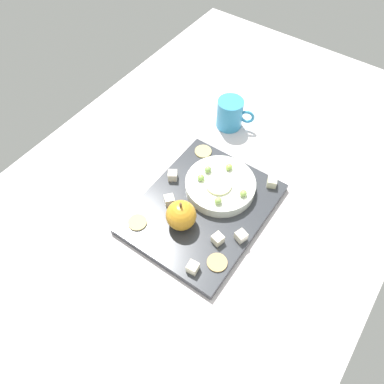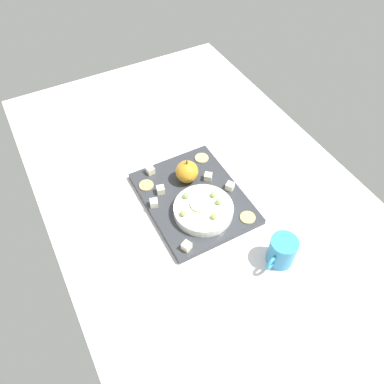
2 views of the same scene
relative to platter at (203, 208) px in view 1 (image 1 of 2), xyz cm
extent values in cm
cube|color=silver|center=(1.22, 3.63, -2.50)|extent=(148.02, 86.14, 3.19)
cube|color=#33353B|center=(0.00, 0.00, 0.00)|extent=(32.91, 26.12, 1.80)
cylinder|color=white|center=(6.35, -0.47, 2.16)|extent=(16.13, 16.13, 2.51)
sphere|color=orange|center=(-6.41, 1.29, 4.17)|extent=(6.55, 6.55, 6.55)
cylinder|color=brown|center=(-6.41, 1.29, 8.05)|extent=(0.50, 0.50, 1.20)
cube|color=white|center=(-5.62, -7.53, 1.95)|extent=(2.58, 2.58, 2.11)
cube|color=#F6F2C3|center=(14.13, -9.68, 1.95)|extent=(2.78, 2.78, 2.11)
cube|color=silver|center=(2.50, 10.34, 1.95)|extent=(2.92, 2.92, 2.11)
cube|color=#F2E8CD|center=(-3.58, 6.68, 1.95)|extent=(2.97, 2.97, 2.11)
cube|color=#EEE7C5|center=(-13.86, -6.97, 1.95)|extent=(2.32, 2.32, 2.11)
cube|color=silver|center=(-2.23, -11.14, 1.95)|extent=(2.68, 2.68, 2.11)
cylinder|color=tan|center=(13.53, 9.14, 1.10)|extent=(4.19, 4.19, 0.40)
cylinder|color=tan|center=(-11.84, 9.20, 1.10)|extent=(4.19, 4.19, 0.40)
cylinder|color=tan|center=(-9.80, -10.15, 1.10)|extent=(4.19, 4.19, 0.40)
ellipsoid|color=#94BE55|center=(6.10, -6.50, 4.13)|extent=(1.68, 1.51, 1.44)
ellipsoid|color=#87B259|center=(7.23, 3.56, 4.16)|extent=(1.68, 1.51, 1.50)
ellipsoid|color=#8EC354|center=(4.37, 3.56, 4.09)|extent=(1.68, 1.51, 1.36)
ellipsoid|color=#9AC14D|center=(10.68, 0.05, 4.09)|extent=(1.68, 1.51, 1.36)
ellipsoid|color=#96C25C|center=(1.13, -3.08, 4.19)|extent=(1.68, 1.51, 1.55)
cylinder|color=beige|center=(5.29, -0.62, 3.71)|extent=(5.91, 5.91, 0.60)
cylinder|color=#3491C1|center=(27.03, 9.93, 3.16)|extent=(6.83, 6.83, 8.12)
torus|color=#3491C1|center=(28.56, 5.57, 3.16)|extent=(2.08, 4.04, 4.00)
camera|label=1|loc=(-40.09, -25.28, 71.58)|focal=35.46mm
camera|label=2|loc=(59.25, -32.40, 83.88)|focal=35.68mm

